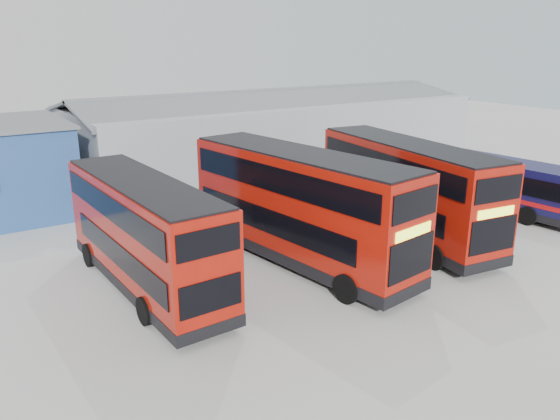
% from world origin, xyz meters
% --- Properties ---
extents(ground_plane, '(120.00, 120.00, 0.00)m').
position_xyz_m(ground_plane, '(0.00, 0.00, 0.00)').
color(ground_plane, '#9D9D98').
rests_on(ground_plane, ground).
extents(maintenance_shed, '(30.50, 12.00, 5.89)m').
position_xyz_m(maintenance_shed, '(8.00, 20.00, 2.60)').
color(maintenance_shed, '#8D939A').
rests_on(maintenance_shed, ground).
extents(double_decker_left, '(2.98, 10.55, 4.42)m').
position_xyz_m(double_decker_left, '(-8.20, 3.98, 2.20)').
color(double_decker_left, '#981208').
rests_on(double_decker_left, ground).
extents(double_decker_centre, '(4.32, 11.93, 4.94)m').
position_xyz_m(double_decker_centre, '(-1.66, 2.93, 2.46)').
color(double_decker_centre, '#981208').
rests_on(double_decker_centre, ground).
extents(double_decker_right, '(4.17, 11.48, 4.76)m').
position_xyz_m(double_decker_right, '(4.51, 2.73, 2.37)').
color(double_decker_right, '#981208').
rests_on(double_decker_right, ground).
extents(single_decker_blue, '(3.35, 11.03, 2.94)m').
position_xyz_m(single_decker_blue, '(12.28, 3.54, 1.46)').
color(single_decker_blue, '#0C0E35').
rests_on(single_decker_blue, ground).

